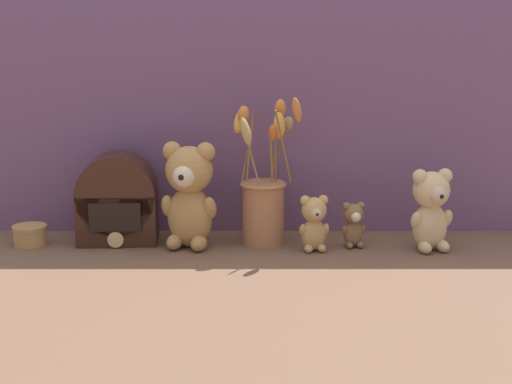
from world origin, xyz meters
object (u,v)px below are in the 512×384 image
(teddy_bear_large, at_px, (189,193))
(teddy_bear_tiny, at_px, (354,224))
(vintage_radio, at_px, (117,202))
(teddy_bear_medium, at_px, (431,208))
(decorative_tin_tall, at_px, (30,235))
(teddy_bear_small, at_px, (314,222))
(flower_vase, at_px, (264,199))

(teddy_bear_large, relative_size, teddy_bear_tiny, 2.30)
(teddy_bear_large, distance_m, vintage_radio, 0.18)
(teddy_bear_medium, xyz_separation_m, decorative_tin_tall, (-0.90, 0.04, -0.07))
(teddy_bear_large, bearing_deg, teddy_bear_small, -5.98)
(teddy_bear_large, relative_size, teddy_bear_medium, 1.30)
(flower_vase, bearing_deg, teddy_bear_large, -170.76)
(teddy_bear_large, bearing_deg, teddy_bear_tiny, 0.13)
(teddy_bear_large, xyz_separation_m, teddy_bear_medium, (0.53, -0.02, -0.03))
(teddy_bear_large, height_order, decorative_tin_tall, teddy_bear_large)
(decorative_tin_tall, bearing_deg, teddy_bear_tiny, -0.97)
(teddy_bear_large, relative_size, vintage_radio, 1.16)
(teddy_bear_medium, bearing_deg, teddy_bear_large, 177.33)
(teddy_bear_small, relative_size, vintage_radio, 0.61)
(flower_vase, relative_size, vintage_radio, 1.66)
(teddy_bear_medium, distance_m, teddy_bear_tiny, 0.17)
(teddy_bear_small, height_order, flower_vase, flower_vase)
(teddy_bear_small, relative_size, flower_vase, 0.37)
(teddy_bear_medium, height_order, flower_vase, flower_vase)
(teddy_bear_tiny, distance_m, decorative_tin_tall, 0.73)
(vintage_radio, relative_size, decorative_tin_tall, 2.67)
(teddy_bear_large, relative_size, teddy_bear_small, 1.90)
(teddy_bear_large, distance_m, teddy_bear_tiny, 0.37)
(teddy_bear_medium, bearing_deg, vintage_radio, 174.27)
(teddy_bear_tiny, xyz_separation_m, flower_vase, (-0.20, 0.03, 0.05))
(teddy_bear_tiny, bearing_deg, decorative_tin_tall, 179.03)
(decorative_tin_tall, bearing_deg, vintage_radio, 9.39)
(teddy_bear_small, xyz_separation_m, decorative_tin_tall, (-0.64, 0.04, -0.04))
(teddy_bear_small, bearing_deg, decorative_tin_tall, 176.23)
(teddy_bear_medium, distance_m, teddy_bear_small, 0.26)
(teddy_bear_small, xyz_separation_m, vintage_radio, (-0.44, 0.07, 0.03))
(teddy_bear_tiny, xyz_separation_m, decorative_tin_tall, (-0.73, 0.01, -0.03))
(vintage_radio, height_order, decorative_tin_tall, vintage_radio)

